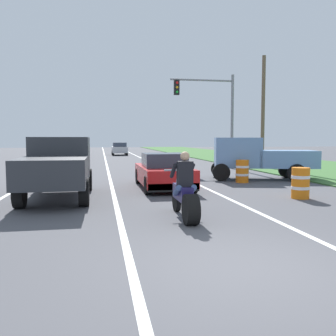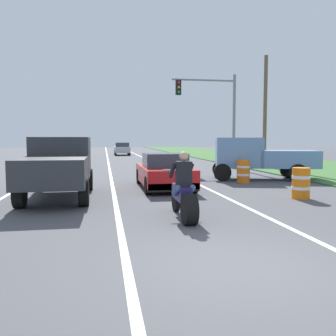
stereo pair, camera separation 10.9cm
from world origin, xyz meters
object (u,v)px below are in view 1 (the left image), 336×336
(motorcycle_with_rider, at_px, (185,195))
(traffic_light_mast_near, at_px, (214,107))
(pickup_truck_left_lane_dark_grey, at_px, (58,164))
(construction_barrel_nearest, at_px, (300,183))
(pickup_truck_right_shoulder_light_blue, at_px, (257,156))
(sports_car_red, at_px, (163,172))
(distant_car_far_ahead, at_px, (119,149))
(construction_barrel_mid, at_px, (242,171))

(motorcycle_with_rider, relative_size, traffic_light_mast_near, 0.37)
(motorcycle_with_rider, height_order, pickup_truck_left_lane_dark_grey, pickup_truck_left_lane_dark_grey)
(traffic_light_mast_near, distance_m, construction_barrel_nearest, 12.20)
(motorcycle_with_rider, distance_m, pickup_truck_right_shoulder_light_blue, 9.48)
(sports_car_red, distance_m, traffic_light_mast_near, 10.19)
(motorcycle_with_rider, xyz_separation_m, sports_car_red, (0.44, 5.55, 0.04))
(pickup_truck_left_lane_dark_grey, distance_m, pickup_truck_right_shoulder_light_blue, 9.56)
(motorcycle_with_rider, xyz_separation_m, pickup_truck_left_lane_dark_grey, (-3.31, 3.78, 0.51))
(sports_car_red, height_order, construction_barrel_nearest, sports_car_red)
(pickup_truck_left_lane_dark_grey, height_order, distant_car_far_ahead, pickup_truck_left_lane_dark_grey)
(construction_barrel_mid, bearing_deg, traffic_light_mast_near, 82.41)
(pickup_truck_left_lane_dark_grey, bearing_deg, construction_barrel_mid, 21.38)
(pickup_truck_right_shoulder_light_blue, xyz_separation_m, construction_barrel_nearest, (-0.99, -5.53, -0.60))
(pickup_truck_right_shoulder_light_blue, height_order, distant_car_far_ahead, pickup_truck_right_shoulder_light_blue)
(motorcycle_with_rider, distance_m, construction_barrel_nearest, 4.92)
(pickup_truck_left_lane_dark_grey, xyz_separation_m, traffic_light_mast_near, (8.45, 10.17, 2.86))
(construction_barrel_mid, bearing_deg, motorcycle_with_rider, -121.87)
(pickup_truck_left_lane_dark_grey, xyz_separation_m, construction_barrel_nearest, (7.67, -1.50, -0.60))
(traffic_light_mast_near, bearing_deg, sports_car_red, -119.18)
(pickup_truck_right_shoulder_light_blue, distance_m, construction_barrel_mid, 1.72)
(construction_barrel_nearest, xyz_separation_m, distant_car_far_ahead, (-4.11, 33.08, 0.27))
(pickup_truck_left_lane_dark_grey, bearing_deg, traffic_light_mast_near, 50.28)
(pickup_truck_left_lane_dark_grey, bearing_deg, construction_barrel_nearest, -11.07)
(traffic_light_mast_near, bearing_deg, pickup_truck_right_shoulder_light_blue, -88.02)
(motorcycle_with_rider, xyz_separation_m, construction_barrel_nearest, (4.36, 2.28, -0.09))
(motorcycle_with_rider, relative_size, construction_barrel_nearest, 2.21)
(distant_car_far_ahead, bearing_deg, pickup_truck_right_shoulder_light_blue, -79.51)
(motorcycle_with_rider, height_order, distant_car_far_ahead, motorcycle_with_rider)
(pickup_truck_right_shoulder_light_blue, xyz_separation_m, distant_car_far_ahead, (-5.10, 27.55, -0.33))
(pickup_truck_right_shoulder_light_blue, bearing_deg, sports_car_red, -155.22)
(sports_car_red, distance_m, pickup_truck_right_shoulder_light_blue, 5.43)
(sports_car_red, distance_m, construction_barrel_mid, 3.91)
(pickup_truck_right_shoulder_light_blue, height_order, traffic_light_mast_near, traffic_light_mast_near)
(sports_car_red, relative_size, distant_car_far_ahead, 1.08)
(traffic_light_mast_near, xyz_separation_m, construction_barrel_mid, (-0.96, -7.24, -3.46))
(pickup_truck_left_lane_dark_grey, xyz_separation_m, pickup_truck_right_shoulder_light_blue, (8.66, 4.03, 0.00))
(pickup_truck_right_shoulder_light_blue, bearing_deg, traffic_light_mast_near, 91.98)
(sports_car_red, bearing_deg, traffic_light_mast_near, 60.82)
(pickup_truck_right_shoulder_light_blue, height_order, construction_barrel_nearest, pickup_truck_right_shoulder_light_blue)
(motorcycle_with_rider, relative_size, sports_car_red, 0.51)
(motorcycle_with_rider, distance_m, distant_car_far_ahead, 35.36)
(traffic_light_mast_near, bearing_deg, construction_barrel_nearest, -93.82)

